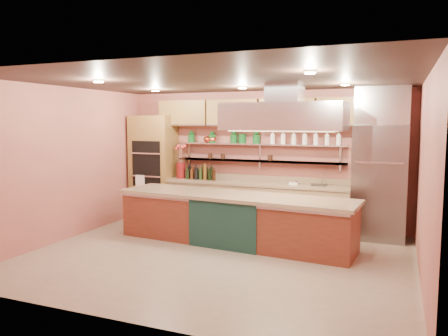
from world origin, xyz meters
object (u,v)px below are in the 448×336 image
at_px(island, 234,219).
at_px(green_canister, 242,139).
at_px(refrigerator, 379,183).
at_px(flower_vase, 181,171).
at_px(copper_kettle, 208,139).
at_px(kitchen_scale, 294,182).

relative_size(island, green_canister, 22.26).
xyz_separation_m(refrigerator, flower_vase, (-4.10, 0.01, 0.05)).
bearing_deg(refrigerator, copper_kettle, 176.30).
xyz_separation_m(flower_vase, green_canister, (1.34, 0.22, 0.71)).
bearing_deg(flower_vase, copper_kettle, 21.94).
height_order(refrigerator, copper_kettle, refrigerator).
distance_m(copper_kettle, green_canister, 0.80).
height_order(kitchen_scale, copper_kettle, copper_kettle).
height_order(flower_vase, green_canister, green_canister).
height_order(copper_kettle, green_canister, green_canister).
bearing_deg(copper_kettle, green_canister, 0.00).
distance_m(island, copper_kettle, 2.35).
relative_size(refrigerator, green_canister, 11.03).
bearing_deg(refrigerator, kitchen_scale, 179.64).
bearing_deg(island, refrigerator, 33.74).
relative_size(kitchen_scale, green_canister, 0.90).
height_order(refrigerator, island, refrigerator).
bearing_deg(island, kitchen_scale, 64.21).
distance_m(kitchen_scale, green_canister, 1.45).
xyz_separation_m(refrigerator, copper_kettle, (-3.56, 0.23, 0.74)).
bearing_deg(flower_vase, green_canister, 9.31).
xyz_separation_m(kitchen_scale, green_canister, (-1.17, 0.22, 0.83)).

